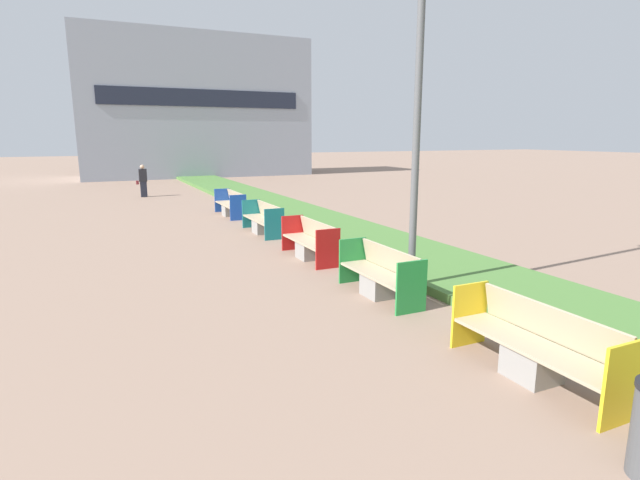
# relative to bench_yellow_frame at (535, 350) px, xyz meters

# --- Properties ---
(planter_grass_strip) EXTENTS (2.80, 120.00, 0.18)m
(planter_grass_strip) POSITION_rel_bench_yellow_frame_xyz_m (2.26, 5.31, -0.29)
(planter_grass_strip) COLOR #4C7A38
(planter_grass_strip) RESTS_ON ground
(building_backdrop) EXTENTS (16.91, 6.11, 10.35)m
(building_backdrop) POSITION_rel_bench_yellow_frame_xyz_m (3.06, 35.81, 4.80)
(building_backdrop) COLOR #939EAD
(building_backdrop) RESTS_ON ground
(bench_yellow_frame) EXTENTS (0.65, 2.38, 0.94)m
(bench_yellow_frame) POSITION_rel_bench_yellow_frame_xyz_m (0.00, 0.00, 0.00)
(bench_yellow_frame) COLOR gray
(bench_yellow_frame) RESTS_ON ground
(bench_green_frame) EXTENTS (0.65, 2.16, 0.94)m
(bench_green_frame) POSITION_rel_bench_yellow_frame_xyz_m (-0.00, 3.69, -0.01)
(bench_green_frame) COLOR gray
(bench_green_frame) RESTS_ON ground
(bench_red_frame) EXTENTS (0.65, 2.24, 0.94)m
(bench_red_frame) POSITION_rel_bench_yellow_frame_xyz_m (-0.00, 7.02, -0.00)
(bench_red_frame) COLOR gray
(bench_red_frame) RESTS_ON ground
(bench_teal_frame) EXTENTS (0.65, 2.34, 0.94)m
(bench_teal_frame) POSITION_rel_bench_yellow_frame_xyz_m (-0.00, 10.72, -0.00)
(bench_teal_frame) COLOR gray
(bench_teal_frame) RESTS_ON ground
(bench_blue_frame) EXTENTS (0.65, 2.41, 0.94)m
(bench_blue_frame) POSITION_rel_bench_yellow_frame_xyz_m (0.00, 14.64, 0.00)
(bench_blue_frame) COLOR gray
(bench_blue_frame) RESTS_ON ground
(street_lamp_post) EXTENTS (0.24, 0.44, 7.79)m
(street_lamp_post) POSITION_rel_bench_yellow_frame_xyz_m (0.61, 3.55, 3.91)
(street_lamp_post) COLOR #56595B
(street_lamp_post) RESTS_ON ground
(pedestrian_walking) EXTENTS (0.53, 0.24, 1.63)m
(pedestrian_walking) POSITION_rel_bench_yellow_frame_xyz_m (-2.41, 22.49, 0.44)
(pedestrian_walking) COLOR #232633
(pedestrian_walking) RESTS_ON ground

